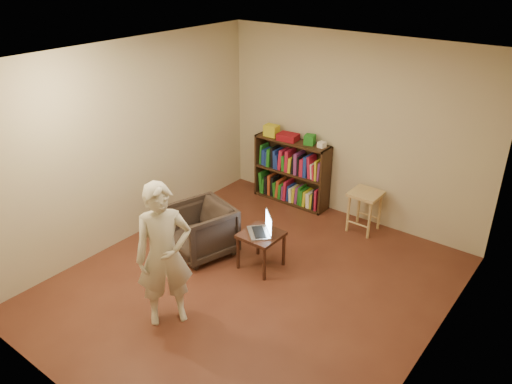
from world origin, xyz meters
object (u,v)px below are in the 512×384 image
Objects in this scene: stool at (365,200)px; armchair at (202,230)px; person at (164,255)px; laptop at (263,229)px; bookshelf at (292,175)px; side_table at (261,239)px.

armchair reaches higher than stool.
armchair is (-1.38, -1.79, -0.14)m from stool.
person is at bearing -104.86° from stool.
armchair is 0.86m from laptop.
side_table is at bearing -67.64° from bookshelf.
stool reaches higher than side_table.
person is at bearing -56.28° from laptop.
stool is 1.38× the size of laptop.
laptop reaches higher than armchair.
side_table is (0.79, 0.21, 0.06)m from armchair.
bookshelf reaches higher than stool.
laptop is at bearing -67.09° from bookshelf.
stool is at bearing 69.69° from side_table.
stool is at bearing 111.94° from laptop.
armchair is (-0.08, -1.93, -0.11)m from bookshelf.
bookshelf is at bearing 173.82° from stool.
laptop is (0.72, -1.70, 0.09)m from bookshelf.
armchair is 0.47× the size of person.
side_table is 1.43m from person.
bookshelf is 2.06× the size of stool.
armchair is at bearing 63.33° from person.
stool is 2.26m from armchair.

